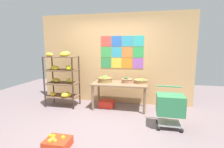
{
  "coord_description": "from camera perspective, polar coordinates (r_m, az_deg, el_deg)",
  "views": [
    {
      "loc": [
        0.93,
        -3.17,
        1.63
      ],
      "look_at": [
        0.11,
        0.81,
        0.99
      ],
      "focal_mm": 26.67,
      "sensor_mm": 36.0,
      "label": 1
    }
  ],
  "objects": [
    {
      "name": "fruit_basket_centre",
      "position": [
        4.57,
        -2.38,
        -1.83
      ],
      "size": [
        0.4,
        0.4,
        0.17
      ],
      "color": "olive",
      "rests_on": "display_table"
    },
    {
      "name": "back_wall_with_art",
      "position": [
        4.9,
        0.75,
        5.15
      ],
      "size": [
        4.47,
        0.07,
        2.6
      ],
      "color": "tan",
      "rests_on": "ground"
    },
    {
      "name": "shopping_cart",
      "position": [
        3.62,
        19.29,
        -10.23
      ],
      "size": [
        0.53,
        0.46,
        0.83
      ],
      "rotation": [
        0.0,
        0.0,
        0.04
      ],
      "color": "black",
      "rests_on": "ground"
    },
    {
      "name": "banana_shelf_unit",
      "position": [
        4.82,
        -16.95,
        -0.27
      ],
      "size": [
        0.88,
        0.56,
        1.54
      ],
      "color": "#322520",
      "rests_on": "ground"
    },
    {
      "name": "fruit_basket_back_left",
      "position": [
        4.52,
        9.79,
        -2.36
      ],
      "size": [
        0.37,
        0.37,
        0.12
      ],
      "color": "#9B7446",
      "rests_on": "display_table"
    },
    {
      "name": "fruit_basket_left",
      "position": [
        4.49,
        5.17,
        -2.09
      ],
      "size": [
        0.3,
        0.3,
        0.17
      ],
      "color": "#B17C58",
      "rests_on": "display_table"
    },
    {
      "name": "produce_crate_under_table",
      "position": [
        4.69,
        -1.87,
        -10.22
      ],
      "size": [
        0.4,
        0.3,
        0.18
      ],
      "primitive_type": "cube",
      "color": "red",
      "rests_on": "ground"
    },
    {
      "name": "ground",
      "position": [
        3.69,
        -4.4,
        -17.34
      ],
      "size": [
        9.2,
        9.2,
        0.0
      ],
      "primitive_type": "plane",
      "color": "slate"
    },
    {
      "name": "display_table",
      "position": [
        4.47,
        2.62,
        -4.21
      ],
      "size": [
        1.45,
        0.68,
        0.7
      ],
      "color": "#836448",
      "rests_on": "ground"
    },
    {
      "name": "orange_crate_foreground",
      "position": [
        3.1,
        -18.31,
        -21.37
      ],
      "size": [
        0.4,
        0.35,
        0.21
      ],
      "color": "red",
      "rests_on": "ground"
    }
  ]
}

